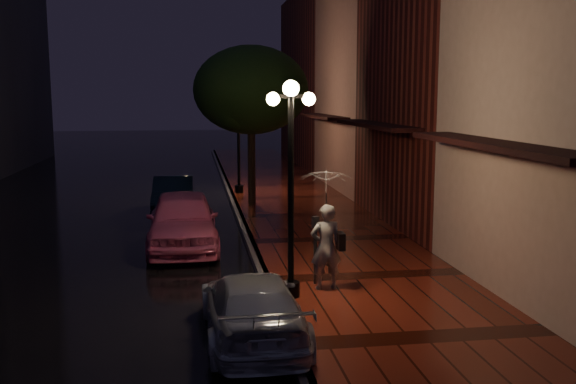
{
  "coord_description": "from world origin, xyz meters",
  "views": [
    {
      "loc": [
        -1.57,
        -17.34,
        4.18
      ],
      "look_at": [
        1.16,
        0.74,
        1.4
      ],
      "focal_mm": 40.0,
      "sensor_mm": 36.0,
      "label": 1
    }
  ],
  "objects_px": {
    "pink_car": "(183,220)",
    "streetlamp_far": "(238,134)",
    "navy_car": "(173,195)",
    "silver_car": "(252,307)",
    "streetlamp_near": "(291,176)",
    "woman_with_umbrella": "(326,211)",
    "street_tree": "(251,93)",
    "parking_meter": "(315,243)"
  },
  "relations": [
    {
      "from": "streetlamp_near",
      "to": "parking_meter",
      "type": "xyz_separation_m",
      "value": [
        0.65,
        0.78,
        -1.55
      ]
    },
    {
      "from": "woman_with_umbrella",
      "to": "parking_meter",
      "type": "relative_size",
      "value": 1.71
    },
    {
      "from": "streetlamp_far",
      "to": "parking_meter",
      "type": "distance_m",
      "value": 13.33
    },
    {
      "from": "streetlamp_far",
      "to": "woman_with_umbrella",
      "type": "bearing_deg",
      "value": -86.62
    },
    {
      "from": "silver_car",
      "to": "navy_car",
      "type": "bearing_deg",
      "value": -83.36
    },
    {
      "from": "streetlamp_near",
      "to": "street_tree",
      "type": "height_order",
      "value": "street_tree"
    },
    {
      "from": "parking_meter",
      "to": "navy_car",
      "type": "bearing_deg",
      "value": 89.45
    },
    {
      "from": "streetlamp_near",
      "to": "navy_car",
      "type": "bearing_deg",
      "value": 103.93
    },
    {
      "from": "pink_car",
      "to": "parking_meter",
      "type": "bearing_deg",
      "value": -56.97
    },
    {
      "from": "street_tree",
      "to": "woman_with_umbrella",
      "type": "distance_m",
      "value": 10.88
    },
    {
      "from": "streetlamp_far",
      "to": "street_tree",
      "type": "xyz_separation_m",
      "value": [
        0.26,
        -3.01,
        1.64
      ]
    },
    {
      "from": "street_tree",
      "to": "silver_car",
      "type": "relative_size",
      "value": 1.43
    },
    {
      "from": "streetlamp_near",
      "to": "woman_with_umbrella",
      "type": "distance_m",
      "value": 1.19
    },
    {
      "from": "street_tree",
      "to": "navy_car",
      "type": "relative_size",
      "value": 1.46
    },
    {
      "from": "streetlamp_near",
      "to": "woman_with_umbrella",
      "type": "height_order",
      "value": "streetlamp_near"
    },
    {
      "from": "street_tree",
      "to": "silver_car",
      "type": "xyz_separation_m",
      "value": [
        -1.21,
        -12.82,
        -3.66
      ]
    },
    {
      "from": "navy_car",
      "to": "silver_car",
      "type": "relative_size",
      "value": 0.98
    },
    {
      "from": "streetlamp_near",
      "to": "navy_car",
      "type": "xyz_separation_m",
      "value": [
        -2.59,
        10.44,
        -1.95
      ]
    },
    {
      "from": "navy_car",
      "to": "parking_meter",
      "type": "height_order",
      "value": "parking_meter"
    },
    {
      "from": "streetlamp_far",
      "to": "pink_car",
      "type": "xyz_separation_m",
      "value": [
        -2.2,
        -8.94,
        -1.81
      ]
    },
    {
      "from": "pink_car",
      "to": "streetlamp_far",
      "type": "bearing_deg",
      "value": 75.52
    },
    {
      "from": "pink_car",
      "to": "woman_with_umbrella",
      "type": "bearing_deg",
      "value": -57.84
    },
    {
      "from": "navy_car",
      "to": "street_tree",
      "type": "bearing_deg",
      "value": 11.19
    },
    {
      "from": "navy_car",
      "to": "silver_car",
      "type": "xyz_separation_m",
      "value": [
        1.64,
        -12.27,
        -0.07
      ]
    },
    {
      "from": "parking_meter",
      "to": "silver_car",
      "type": "bearing_deg",
      "value": -140.62
    },
    {
      "from": "streetlamp_near",
      "to": "parking_meter",
      "type": "relative_size",
      "value": 2.92
    },
    {
      "from": "street_tree",
      "to": "navy_car",
      "type": "xyz_separation_m",
      "value": [
        -2.85,
        -0.55,
        -3.59
      ]
    },
    {
      "from": "street_tree",
      "to": "pink_car",
      "type": "xyz_separation_m",
      "value": [
        -2.46,
        -5.93,
        -3.45
      ]
    },
    {
      "from": "parking_meter",
      "to": "street_tree",
      "type": "bearing_deg",
      "value": 73.1
    },
    {
      "from": "streetlamp_near",
      "to": "streetlamp_far",
      "type": "distance_m",
      "value": 14.0
    },
    {
      "from": "streetlamp_near",
      "to": "navy_car",
      "type": "relative_size",
      "value": 1.09
    },
    {
      "from": "streetlamp_far",
      "to": "woman_with_umbrella",
      "type": "height_order",
      "value": "streetlamp_far"
    },
    {
      "from": "navy_car",
      "to": "silver_car",
      "type": "height_order",
      "value": "navy_car"
    },
    {
      "from": "navy_car",
      "to": "woman_with_umbrella",
      "type": "relative_size",
      "value": 1.57
    },
    {
      "from": "pink_car",
      "to": "silver_car",
      "type": "xyz_separation_m",
      "value": [
        1.25,
        -6.89,
        -0.2
      ]
    },
    {
      "from": "streetlamp_near",
      "to": "streetlamp_far",
      "type": "height_order",
      "value": "same"
    },
    {
      "from": "streetlamp_far",
      "to": "street_tree",
      "type": "bearing_deg",
      "value": -85.09
    },
    {
      "from": "street_tree",
      "to": "woman_with_umbrella",
      "type": "height_order",
      "value": "street_tree"
    },
    {
      "from": "street_tree",
      "to": "parking_meter",
      "type": "relative_size",
      "value": 3.92
    },
    {
      "from": "street_tree",
      "to": "woman_with_umbrella",
      "type": "xyz_separation_m",
      "value": [
        0.54,
        -10.59,
        -2.43
      ]
    },
    {
      "from": "street_tree",
      "to": "silver_car",
      "type": "bearing_deg",
      "value": -95.39
    },
    {
      "from": "streetlamp_far",
      "to": "parking_meter",
      "type": "bearing_deg",
      "value": -87.19
    }
  ]
}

